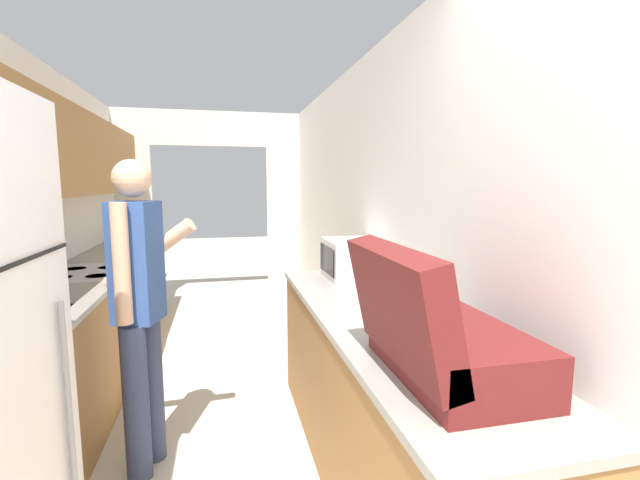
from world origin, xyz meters
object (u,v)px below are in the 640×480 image
(range_oven, at_px, (90,328))
(microwave, at_px, (351,259))
(suitcase, at_px, (434,335))
(person, at_px, (139,308))

(range_oven, relative_size, microwave, 2.33)
(suitcase, relative_size, microwave, 1.49)
(person, distance_m, microwave, 1.41)
(range_oven, xyz_separation_m, person, (0.58, -1.14, 0.45))
(person, xyz_separation_m, suitcase, (1.13, -1.06, 0.14))
(range_oven, bearing_deg, suitcase, -52.20)
(microwave, bearing_deg, range_oven, 161.19)
(suitcase, bearing_deg, range_oven, 127.80)
(microwave, bearing_deg, person, -159.29)
(person, relative_size, microwave, 3.78)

